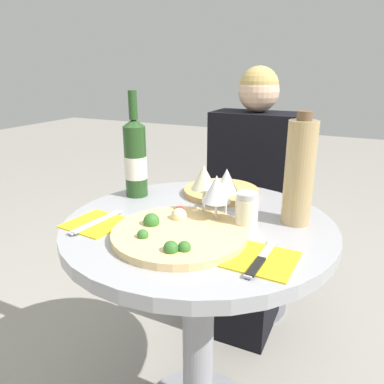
# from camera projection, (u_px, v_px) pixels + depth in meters

# --- Properties ---
(dining_table) EXTENTS (0.77, 0.77, 0.73)m
(dining_table) POSITION_uv_depth(u_px,v_px,m) (198.00, 273.00, 1.12)
(dining_table) COLOR gray
(dining_table) RESTS_ON ground_plane
(chair_behind_diner) EXTENTS (0.43, 0.43, 0.91)m
(chair_behind_diner) POSITION_uv_depth(u_px,v_px,m) (256.00, 220.00, 1.83)
(chair_behind_diner) COLOR slate
(chair_behind_diner) RESTS_ON ground_plane
(seated_diner) EXTENTS (0.38, 0.42, 1.16)m
(seated_diner) POSITION_uv_depth(u_px,v_px,m) (247.00, 217.00, 1.68)
(seated_diner) COLOR black
(seated_diner) RESTS_ON ground_plane
(pizza_large) EXTENTS (0.35, 0.35, 0.05)m
(pizza_large) POSITION_uv_depth(u_px,v_px,m) (178.00, 233.00, 0.96)
(pizza_large) COLOR #E5C17F
(pizza_large) RESTS_ON dining_table
(pizza_small_far) EXTENTS (0.26, 0.26, 0.05)m
(pizza_small_far) POSITION_uv_depth(u_px,v_px,m) (219.00, 191.00, 1.28)
(pizza_small_far) COLOR tan
(pizza_small_far) RESTS_ON dining_table
(wine_bottle) EXTENTS (0.07, 0.07, 0.35)m
(wine_bottle) POSITION_uv_depth(u_px,v_px,m) (135.00, 158.00, 1.24)
(wine_bottle) COLOR #23471E
(wine_bottle) RESTS_ON dining_table
(tall_carafe) EXTENTS (0.08, 0.08, 0.31)m
(tall_carafe) POSITION_uv_depth(u_px,v_px,m) (299.00, 173.00, 1.01)
(tall_carafe) COLOR tan
(tall_carafe) RESTS_ON dining_table
(sugar_shaker) EXTENTS (0.06, 0.06, 0.10)m
(sugar_shaker) POSITION_uv_depth(u_px,v_px,m) (247.00, 212.00, 0.99)
(sugar_shaker) COLOR silver
(sugar_shaker) RESTS_ON dining_table
(wine_glass_front_right) EXTENTS (0.08, 0.08, 0.14)m
(wine_glass_front_right) POSITION_uv_depth(u_px,v_px,m) (216.00, 190.00, 1.01)
(wine_glass_front_right) COLOR silver
(wine_glass_front_right) RESTS_ON dining_table
(wine_glass_center) EXTENTS (0.07, 0.07, 0.16)m
(wine_glass_center) POSITION_uv_depth(u_px,v_px,m) (204.00, 179.00, 1.06)
(wine_glass_center) COLOR silver
(wine_glass_center) RESTS_ON dining_table
(wine_glass_back_right) EXTENTS (0.07, 0.07, 0.14)m
(wine_glass_back_right) POSITION_uv_depth(u_px,v_px,m) (227.00, 182.00, 1.07)
(wine_glass_back_right) COLOR silver
(wine_glass_back_right) RESTS_ON dining_table
(place_setting_left) EXTENTS (0.17, 0.19, 0.01)m
(place_setting_left) POSITION_uv_depth(u_px,v_px,m) (96.00, 223.00, 1.04)
(place_setting_left) COLOR yellow
(place_setting_left) RESTS_ON dining_table
(place_setting_right) EXTENTS (0.16, 0.19, 0.01)m
(place_setting_right) POSITION_uv_depth(u_px,v_px,m) (261.00, 260.00, 0.84)
(place_setting_right) COLOR yellow
(place_setting_right) RESTS_ON dining_table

